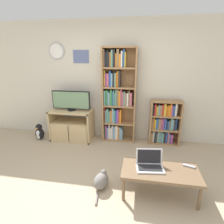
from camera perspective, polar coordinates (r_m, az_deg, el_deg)
ground_plane at (r=2.71m, az=-8.87°, el=-25.77°), size 18.00×18.00×0.00m
wall_back at (r=3.94m, az=-0.84°, el=9.73°), size 6.67×0.09×2.60m
tv_stand at (r=4.13m, az=-12.97°, el=-4.10°), size 0.94×0.49×0.70m
television at (r=3.95m, az=-13.23°, el=3.66°), size 0.85×0.18×0.44m
bookshelf_tall at (r=3.81m, az=1.66°, el=4.92°), size 0.73×0.26×2.05m
bookshelf_short at (r=3.96m, az=16.56°, el=-3.34°), size 0.65×0.26×0.98m
coffee_table at (r=2.60m, az=15.40°, el=-18.53°), size 1.04×0.49×0.39m
laptop at (r=2.56m, az=12.17°, el=-16.06°), size 0.40×0.30×0.24m
remote_near_laptop at (r=2.76m, az=23.82°, el=-15.83°), size 0.17×0.09×0.02m
cat at (r=2.76m, az=-3.47°, el=-21.39°), size 0.26×0.51×0.27m
penguin_figurine at (r=4.42m, az=-22.62°, el=-6.15°), size 0.20×0.18×0.37m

